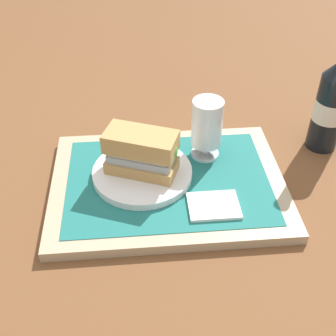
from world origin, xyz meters
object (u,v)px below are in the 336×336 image
plate (142,173)px  beer_bottle (331,104)px  sandwich (143,152)px  beer_glass (207,126)px

plate → beer_bottle: size_ratio=0.71×
sandwich → beer_bottle: (0.38, 0.09, 0.03)m
plate → beer_bottle: beer_bottle is taller
plate → beer_glass: bearing=22.9°
beer_glass → beer_bottle: size_ratio=0.47×
sandwich → beer_glass: 0.14m
plate → sandwich: bearing=-21.4°
beer_glass → sandwich: bearing=-156.1°
plate → beer_bottle: (0.39, 0.09, 0.08)m
plate → sandwich: sandwich is taller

